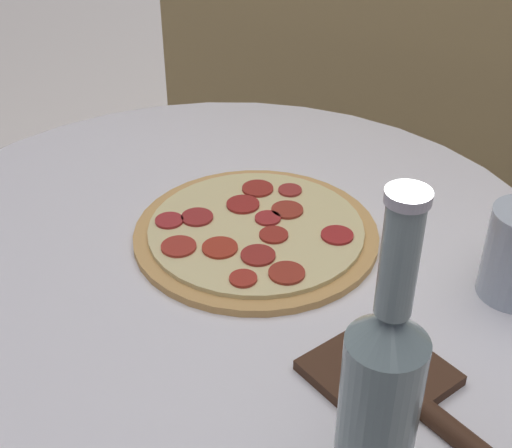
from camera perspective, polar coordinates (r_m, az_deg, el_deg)
table at (r=1.02m, az=-2.80°, el=-11.02°), size 0.88×0.88×0.75m
fence_panel at (r=1.51m, az=13.18°, el=16.67°), size 1.25×0.04×1.70m
pizza at (r=0.91m, az=-0.03°, el=-0.64°), size 0.31×0.31×0.02m
beer_bottle at (r=0.57m, az=9.91°, el=-13.39°), size 0.06×0.06×0.29m
pizza_paddle at (r=0.72m, az=11.23°, el=-12.70°), size 0.23×0.16×0.02m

